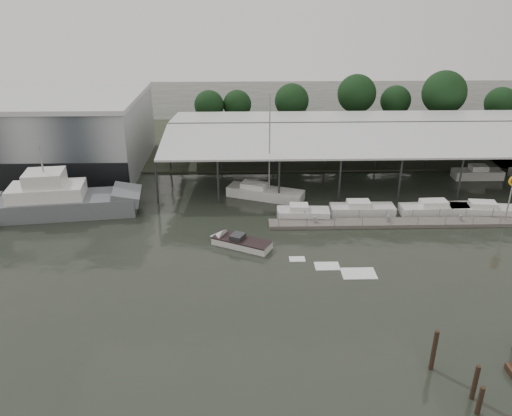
{
  "coord_description": "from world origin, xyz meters",
  "views": [
    {
      "loc": [
        -1.69,
        -38.78,
        23.95
      ],
      "look_at": [
        -0.44,
        9.25,
        2.5
      ],
      "focal_mm": 35.0,
      "sensor_mm": 36.0,
      "label": 1
    }
  ],
  "objects_px": {
    "grey_trawler": "(59,201)",
    "speedboat_underway": "(237,242)",
    "shell_fuel_sign": "(512,190)",
    "white_sailboat": "(264,193)"
  },
  "relations": [
    {
      "from": "grey_trawler",
      "to": "speedboat_underway",
      "type": "bearing_deg",
      "value": -29.06
    },
    {
      "from": "shell_fuel_sign",
      "to": "grey_trawler",
      "type": "relative_size",
      "value": 0.3
    },
    {
      "from": "grey_trawler",
      "to": "speedboat_underway",
      "type": "height_order",
      "value": "grey_trawler"
    },
    {
      "from": "shell_fuel_sign",
      "to": "white_sailboat",
      "type": "distance_m",
      "value": 27.59
    },
    {
      "from": "shell_fuel_sign",
      "to": "speedboat_underway",
      "type": "bearing_deg",
      "value": -171.65
    },
    {
      "from": "shell_fuel_sign",
      "to": "grey_trawler",
      "type": "xyz_separation_m",
      "value": [
        -49.7,
        3.86,
        -2.35
      ]
    },
    {
      "from": "shell_fuel_sign",
      "to": "white_sailboat",
      "type": "bearing_deg",
      "value": 163.09
    },
    {
      "from": "white_sailboat",
      "to": "speedboat_underway",
      "type": "xyz_separation_m",
      "value": [
        -3.24,
        -12.29,
        -0.26
      ]
    },
    {
      "from": "shell_fuel_sign",
      "to": "white_sailboat",
      "type": "relative_size",
      "value": 0.43
    },
    {
      "from": "shell_fuel_sign",
      "to": "white_sailboat",
      "type": "height_order",
      "value": "white_sailboat"
    }
  ]
}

